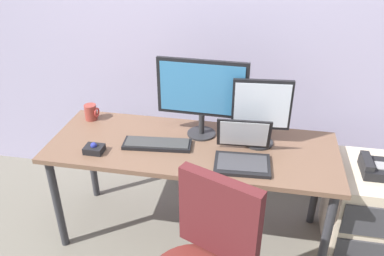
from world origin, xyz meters
The scene contains 11 objects.
ground_plane centered at (0.00, 0.00, 0.00)m, with size 8.00×8.00×0.00m, color #6C675B.
back_wall centered at (0.00, 0.67, 1.40)m, with size 6.00×0.10×2.80m, color #A099B9.
desk centered at (0.00, 0.00, 0.63)m, with size 1.75×0.65×0.71m.
file_cabinet centered at (1.09, 0.08, 0.30)m, with size 0.42×0.53×0.60m.
desk_phone centered at (1.08, 0.07, 0.64)m, with size 0.17×0.20×0.09m.
monitor_main centered at (0.03, 0.14, 1.00)m, with size 0.55×0.18×0.50m.
monitor_side centered at (0.39, 0.10, 0.93)m, with size 0.35×0.18×0.42m.
keyboard centered at (-0.20, -0.05, 0.72)m, with size 0.42×0.17×0.03m.
laptop centered at (0.31, -0.11, 0.76)m, with size 0.33×0.32×0.23m.
trackball_mouse centered at (-0.55, -0.18, 0.73)m, with size 0.11×0.09×0.07m.
coffee_mug centered at (-0.73, 0.21, 0.76)m, with size 0.09×0.08×0.11m.
Camera 1 is at (0.38, -1.98, 1.95)m, focal length 36.48 mm.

